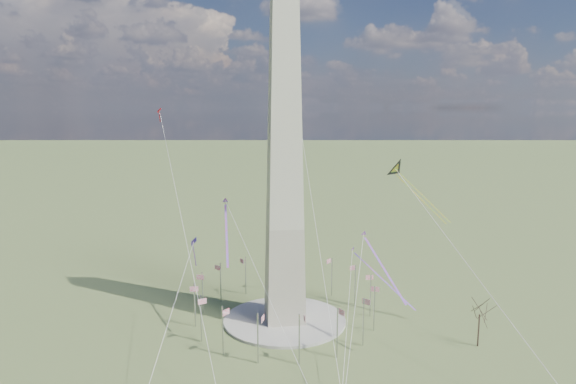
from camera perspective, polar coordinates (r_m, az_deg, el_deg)
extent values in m
plane|color=#435D2E|center=(156.08, -0.36, -14.17)|extent=(2000.00, 2000.00, 0.00)
cylinder|color=#A29D94|center=(155.92, -0.36, -14.03)|extent=(36.00, 36.00, 0.80)
cylinder|color=#B4B6BB|center=(159.00, 9.14, -11.31)|extent=(0.36, 0.36, 13.00)
cube|color=red|center=(158.40, 9.05, -9.36)|extent=(2.40, 0.08, 1.50)
cylinder|color=#B4B6BB|center=(167.41, 7.46, -10.20)|extent=(0.36, 0.36, 13.00)
cube|color=red|center=(166.70, 7.22, -8.36)|extent=(2.25, 0.99, 1.50)
cylinder|color=#B4B6BB|center=(173.78, 4.89, -9.41)|extent=(0.36, 0.36, 13.00)
cube|color=red|center=(172.81, 4.54, -7.67)|extent=(1.75, 1.75, 1.50)
cylinder|color=#B4B6BB|center=(177.40, 1.78, -8.99)|extent=(0.36, 0.36, 13.00)
cube|color=red|center=(176.08, 1.38, -7.32)|extent=(0.99, 2.25, 1.50)
cylinder|color=#B4B6BB|center=(177.89, -1.52, -8.93)|extent=(0.36, 0.36, 13.00)
cube|color=red|center=(176.16, -1.95, -7.31)|extent=(0.08, 2.40, 1.50)
cylinder|color=#B4B6BB|center=(175.20, -4.72, -9.25)|extent=(0.36, 0.36, 13.00)
cube|color=red|center=(173.05, -5.14, -7.65)|extent=(0.99, 2.25, 1.50)
cylinder|color=#B4B6BB|center=(169.61, -7.49, -9.94)|extent=(0.36, 0.36, 13.00)
cube|color=red|center=(167.07, -7.84, -8.33)|extent=(1.75, 1.75, 1.50)
cylinder|color=#B4B6BB|center=(161.73, -9.48, -10.96)|extent=(0.36, 0.36, 13.00)
cube|color=red|center=(158.86, -9.72, -9.32)|extent=(2.25, 0.99, 1.50)
cylinder|color=#B4B6BB|center=(152.51, -10.32, -12.26)|extent=(0.36, 0.36, 13.00)
cube|color=red|center=(149.43, -10.40, -10.55)|extent=(2.40, 0.08, 1.50)
cylinder|color=#B4B6BB|center=(143.22, -9.65, -13.71)|extent=(0.36, 0.36, 13.00)
cube|color=red|center=(140.11, -9.51, -11.90)|extent=(2.25, 0.99, 1.50)
cylinder|color=#B4B6BB|center=(135.43, -7.26, -15.05)|extent=(0.36, 0.36, 13.00)
cube|color=red|center=(132.49, -6.90, -13.11)|extent=(1.75, 1.75, 1.50)
cylinder|color=#B4B6BB|center=(130.65, -3.37, -15.94)|extent=(0.36, 0.36, 13.00)
cube|color=red|center=(128.12, -2.82, -13.86)|extent=(0.99, 2.25, 1.50)
cylinder|color=#B4B6BB|center=(129.98, 1.26, -16.06)|extent=(0.36, 0.36, 13.00)
cube|color=red|center=(128.01, 1.86, -13.88)|extent=(0.08, 2.40, 1.50)
cylinder|color=#B4B6BB|center=(133.58, 5.48, -15.37)|extent=(0.36, 0.36, 13.00)
cube|color=red|center=(132.18, 5.99, -13.15)|extent=(0.99, 2.25, 1.50)
cylinder|color=#B4B6BB|center=(140.61, 8.37, -14.13)|extent=(0.36, 0.36, 13.00)
cube|color=red|center=(139.67, 8.69, -11.95)|extent=(1.75, 1.75, 1.50)
cylinder|color=#B4B6BB|center=(149.61, 9.56, -12.68)|extent=(0.36, 0.36, 13.00)
cube|color=red|center=(148.94, 9.65, -10.60)|extent=(2.25, 0.99, 1.50)
cylinder|color=#3E2C26|center=(148.41, 20.41, -14.21)|extent=(0.39, 0.39, 8.85)
cube|color=orange|center=(155.60, 14.92, -0.56)|extent=(10.28, 14.95, 12.43)
cube|color=orange|center=(153.72, 14.45, -0.66)|extent=(10.28, 14.95, 12.43)
cube|color=navy|center=(145.04, -10.42, -5.41)|extent=(1.64, 2.49, 2.23)
cube|color=#D52149|center=(146.01, -10.38, -6.81)|extent=(0.98, 2.81, 7.69)
cube|color=#D52149|center=(136.65, 10.65, -8.44)|extent=(5.63, 19.19, 12.34)
cube|color=#D52149|center=(142.59, -6.85, -4.67)|extent=(0.72, 20.46, 12.81)
cube|color=#D52149|center=(162.54, 10.61, -9.64)|extent=(14.96, 16.73, 13.68)
cube|color=red|center=(177.96, -14.12, 8.80)|extent=(1.52, 1.80, 1.76)
cube|color=red|center=(177.98, -14.09, 8.18)|extent=(0.47, 1.53, 4.04)
cube|color=white|center=(186.45, 1.18, 8.71)|extent=(1.22, 1.50, 1.44)
cube|color=white|center=(186.47, 1.18, 8.23)|extent=(0.45, 1.26, 3.30)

